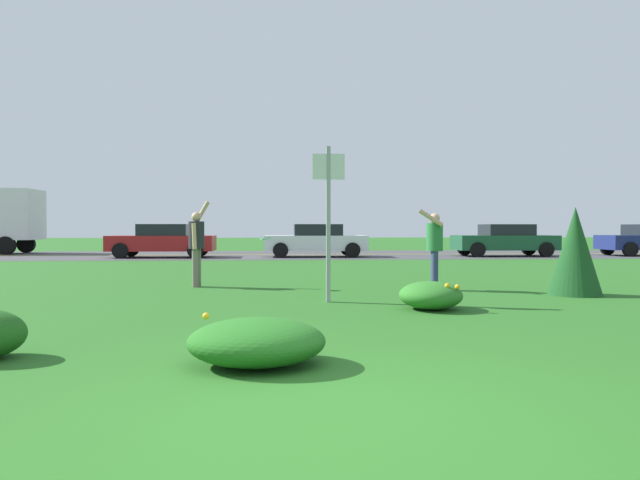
# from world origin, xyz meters

# --- Properties ---
(ground_plane) EXTENTS (120.00, 120.00, 0.00)m
(ground_plane) POSITION_xyz_m (0.00, 11.85, 0.00)
(ground_plane) COLOR #26601E
(highway_strip) EXTENTS (120.00, 9.29, 0.01)m
(highway_strip) POSITION_xyz_m (0.00, 23.71, 0.00)
(highway_strip) COLOR #424244
(highway_strip) RESTS_ON ground
(highway_center_stripe) EXTENTS (120.00, 0.16, 0.00)m
(highway_center_stripe) POSITION_xyz_m (0.00, 23.71, 0.01)
(highway_center_stripe) COLOR yellow
(highway_center_stripe) RESTS_ON ground
(daylily_clump_front_right) EXTENTS (1.00, 1.05, 0.44)m
(daylily_clump_front_right) POSITION_xyz_m (2.07, 5.13, 0.22)
(daylily_clump_front_right) COLOR #2D7526
(daylily_clump_front_right) RESTS_ON ground
(daylily_clump_front_center) EXTENTS (1.30, 1.09, 0.47)m
(daylily_clump_front_center) POSITION_xyz_m (-0.53, 1.60, 0.22)
(daylily_clump_front_center) COLOR #23661E
(daylily_clump_front_center) RESTS_ON ground
(sign_post_near_path) EXTENTS (0.56, 0.10, 2.70)m
(sign_post_near_path) POSITION_xyz_m (0.53, 6.11, 1.63)
(sign_post_near_path) COLOR #93969B
(sign_post_near_path) RESTS_ON ground
(evergreen_shrub_side) EXTENTS (0.99, 0.99, 1.69)m
(evergreen_shrub_side) POSITION_xyz_m (5.35, 6.83, 0.85)
(evergreen_shrub_side) COLOR #19471E
(evergreen_shrub_side) RESTS_ON ground
(person_thrower_dark_shirt) EXTENTS (0.45, 0.51, 1.89)m
(person_thrower_dark_shirt) POSITION_xyz_m (-2.12, 8.87, 0.99)
(person_thrower_dark_shirt) COLOR #232328
(person_thrower_dark_shirt) RESTS_ON ground
(person_catcher_green_shirt) EXTENTS (0.55, 0.52, 1.68)m
(person_catcher_green_shirt) POSITION_xyz_m (2.89, 7.87, 0.95)
(person_catcher_green_shirt) COLOR #287038
(person_catcher_green_shirt) RESTS_ON ground
(frisbee_pale_blue) EXTENTS (0.24, 0.24, 0.10)m
(frisbee_pale_blue) POSITION_xyz_m (-0.60, 8.38, 1.07)
(frisbee_pale_blue) COLOR #ADD6E5
(car_dark_green_center_left) EXTENTS (4.50, 2.00, 1.45)m
(car_dark_green_center_left) POSITION_xyz_m (9.93, 21.62, 0.74)
(car_dark_green_center_left) COLOR #194C2D
(car_dark_green_center_left) RESTS_ON ground
(car_white_center_right) EXTENTS (4.50, 2.00, 1.45)m
(car_white_center_right) POSITION_xyz_m (1.31, 21.62, 0.74)
(car_white_center_right) COLOR silver
(car_white_center_right) RESTS_ON ground
(car_red_rightmost) EXTENTS (4.50, 2.00, 1.45)m
(car_red_rightmost) POSITION_xyz_m (-5.39, 21.62, 0.74)
(car_red_rightmost) COLOR maroon
(car_red_rightmost) RESTS_ON ground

